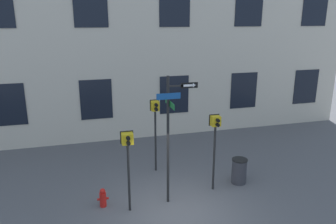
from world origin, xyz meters
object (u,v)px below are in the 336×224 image
Objects in this scene: trash_bin at (239,171)px; pedestrian_signal_left at (128,150)px; pedestrian_signal_across at (155,117)px; pedestrian_signal_right at (215,133)px; fire_hydrant at (103,198)px; street_sign_pole at (171,130)px.

pedestrian_signal_left is at bearing -169.82° from trash_bin.
pedestrian_signal_right is at bearing -50.85° from pedestrian_signal_across.
fire_hydrant is 0.67× the size of trash_bin.
fire_hydrant is (-3.99, -0.11, -1.89)m from pedestrian_signal_right.
pedestrian_signal_across reaches higher than fire_hydrant.
pedestrian_signal_left is at bearing -119.39° from pedestrian_signal_across.
street_sign_pole is 1.54× the size of pedestrian_signal_right.
trash_bin is (4.30, 0.77, -1.64)m from pedestrian_signal_left.
street_sign_pole is 3.62m from trash_bin.
pedestrian_signal_across is at bearing 60.61° from pedestrian_signal_left.
pedestrian_signal_left is 3.03m from pedestrian_signal_across.
fire_hydrant is (-2.31, -2.17, -1.99)m from pedestrian_signal_across.
pedestrian_signal_right is at bearing 10.22° from pedestrian_signal_left.
pedestrian_signal_left is 0.95× the size of pedestrian_signal_right.
pedestrian_signal_right is 2.66m from pedestrian_signal_across.
street_sign_pole reaches higher than fire_hydrant.
pedestrian_signal_across reaches higher than pedestrian_signal_left.
fire_hydrant is at bearing 172.92° from street_sign_pole.
pedestrian_signal_right is at bearing -169.95° from trash_bin.
street_sign_pole is 2.47m from pedestrian_signal_across.
street_sign_pole is 1.82m from pedestrian_signal_right.
street_sign_pole reaches higher than pedestrian_signal_left.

